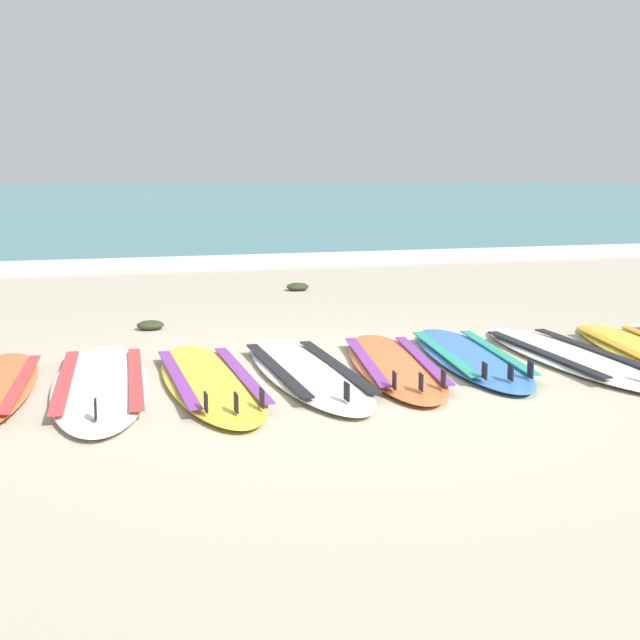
% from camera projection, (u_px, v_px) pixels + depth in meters
% --- Properties ---
extents(ground_plane, '(80.00, 80.00, 0.00)m').
position_uv_depth(ground_plane, '(340.00, 388.00, 5.93)').
color(ground_plane, '#B7AD93').
extents(sea, '(80.00, 60.00, 0.10)m').
position_uv_depth(sea, '(100.00, 197.00, 40.99)').
color(sea, teal).
rests_on(sea, ground).
extents(wave_foam_strip, '(80.00, 0.97, 0.11)m').
position_uv_depth(wave_foam_strip, '(187.00, 263.00, 13.06)').
color(wave_foam_strip, white).
rests_on(wave_foam_strip, ground).
extents(surfboard_2, '(0.80, 2.56, 0.18)m').
position_uv_depth(surfboard_2, '(101.00, 383.00, 5.91)').
color(surfboard_2, white).
rests_on(surfboard_2, ground).
extents(surfboard_3, '(0.61, 2.40, 0.18)m').
position_uv_depth(surfboard_3, '(210.00, 380.00, 5.99)').
color(surfboard_3, yellow).
rests_on(surfboard_3, ground).
extents(surfboard_4, '(0.62, 2.42, 0.18)m').
position_uv_depth(surfboard_4, '(306.00, 372.00, 6.25)').
color(surfboard_4, silver).
rests_on(surfboard_4, ground).
extents(surfboard_5, '(0.97, 2.37, 0.18)m').
position_uv_depth(surfboard_5, '(394.00, 364.00, 6.47)').
color(surfboard_5, orange).
rests_on(surfboard_5, ground).
extents(surfboard_6, '(0.91, 2.37, 0.18)m').
position_uv_depth(surfboard_6, '(470.00, 357.00, 6.74)').
color(surfboard_6, '#3875CC').
rests_on(surfboard_6, ground).
extents(surfboard_7, '(0.66, 2.47, 0.18)m').
position_uv_depth(surfboard_7, '(569.00, 356.00, 6.77)').
color(surfboard_7, white).
rests_on(surfboard_7, ground).
extents(seaweed_clump_near_shoreline, '(0.24, 0.20, 0.09)m').
position_uv_depth(seaweed_clump_near_shoreline, '(150.00, 325.00, 8.04)').
color(seaweed_clump_near_shoreline, '#2D381E').
rests_on(seaweed_clump_near_shoreline, ground).
extents(seaweed_clump_by_the_boards, '(0.27, 0.21, 0.09)m').
position_uv_depth(seaweed_clump_by_the_boards, '(298.00, 287.00, 10.56)').
color(seaweed_clump_by_the_boards, '#2D381E').
rests_on(seaweed_clump_by_the_boards, ground).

